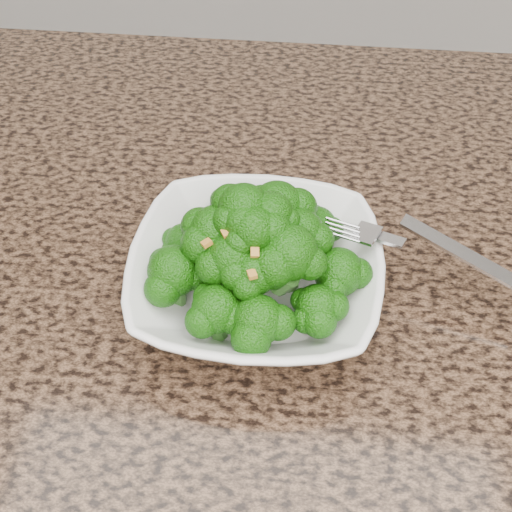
# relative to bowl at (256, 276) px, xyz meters

# --- Properties ---
(granite_counter) EXTENTS (1.64, 1.04, 0.03)m
(granite_counter) POSITION_rel_bowl_xyz_m (-0.07, -0.07, -0.04)
(granite_counter) COLOR brown
(granite_counter) RESTS_ON cabinet
(bowl) EXTENTS (0.21, 0.21, 0.05)m
(bowl) POSITION_rel_bowl_xyz_m (0.00, 0.00, 0.00)
(bowl) COLOR white
(bowl) RESTS_ON granite_counter
(broccoli_pile) EXTENTS (0.19, 0.19, 0.08)m
(broccoli_pile) POSITION_rel_bowl_xyz_m (0.00, 0.00, 0.06)
(broccoli_pile) COLOR #185C0A
(broccoli_pile) RESTS_ON bowl
(garlic_topping) EXTENTS (0.11, 0.11, 0.01)m
(garlic_topping) POSITION_rel_bowl_xyz_m (0.00, 0.00, 0.11)
(garlic_topping) COLOR gold
(garlic_topping) RESTS_ON broccoli_pile
(fork) EXTENTS (0.19, 0.11, 0.01)m
(fork) POSITION_rel_bowl_xyz_m (0.11, 0.02, 0.03)
(fork) COLOR silver
(fork) RESTS_ON bowl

